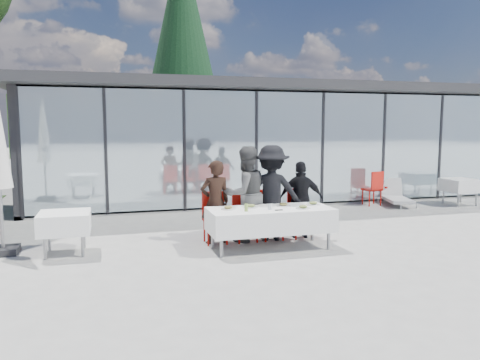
# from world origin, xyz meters

# --- Properties ---
(ground) EXTENTS (90.00, 90.00, 0.00)m
(ground) POSITION_xyz_m (0.00, 0.00, 0.00)
(ground) COLOR #A5A29C
(ground) RESTS_ON ground
(pavilion) EXTENTS (14.80, 8.80, 3.44)m
(pavilion) POSITION_xyz_m (2.00, 8.16, 2.15)
(pavilion) COLOR gray
(pavilion) RESTS_ON ground
(treeline) EXTENTS (62.50, 2.00, 4.40)m
(treeline) POSITION_xyz_m (-2.00, 28.00, 2.20)
(treeline) COLOR #173410
(treeline) RESTS_ON ground
(dining_table) EXTENTS (2.26, 0.96, 0.75)m
(dining_table) POSITION_xyz_m (0.00, -0.02, 0.54)
(dining_table) COLOR white
(dining_table) RESTS_ON ground
(diner_a) EXTENTS (0.63, 0.63, 1.59)m
(diner_a) POSITION_xyz_m (-0.87, 0.65, 0.80)
(diner_a) COLOR black
(diner_a) RESTS_ON ground
(diner_chair_a) EXTENTS (0.44, 0.44, 0.97)m
(diner_chair_a) POSITION_xyz_m (-0.87, 0.73, 0.54)
(diner_chair_a) COLOR red
(diner_chair_a) RESTS_ON ground
(diner_b) EXTENTS (1.10, 1.10, 1.85)m
(diner_b) POSITION_xyz_m (-0.27, 0.65, 0.93)
(diner_b) COLOR #555555
(diner_b) RESTS_ON ground
(diner_chair_b) EXTENTS (0.44, 0.44, 0.97)m
(diner_chair_b) POSITION_xyz_m (-0.27, 0.73, 0.54)
(diner_chair_b) COLOR red
(diner_chair_b) RESTS_ON ground
(diner_c) EXTENTS (1.51, 1.51, 1.87)m
(diner_c) POSITION_xyz_m (0.26, 0.65, 0.93)
(diner_c) COLOR black
(diner_c) RESTS_ON ground
(diner_chair_c) EXTENTS (0.44, 0.44, 0.97)m
(diner_chair_c) POSITION_xyz_m (0.26, 0.73, 0.54)
(diner_chair_c) COLOR red
(diner_chair_c) RESTS_ON ground
(diner_d) EXTENTS (1.10, 1.10, 1.54)m
(diner_d) POSITION_xyz_m (0.89, 0.65, 0.77)
(diner_d) COLOR black
(diner_d) RESTS_ON ground
(diner_chair_d) EXTENTS (0.44, 0.44, 0.97)m
(diner_chair_d) POSITION_xyz_m (0.89, 0.73, 0.54)
(diner_chair_d) COLOR red
(diner_chair_d) RESTS_ON ground
(plate_a) EXTENTS (0.26, 0.26, 0.07)m
(plate_a) POSITION_xyz_m (-0.76, 0.07, 0.78)
(plate_a) COLOR white
(plate_a) RESTS_ON dining_table
(plate_b) EXTENTS (0.26, 0.26, 0.07)m
(plate_b) POSITION_xyz_m (-0.32, 0.13, 0.78)
(plate_b) COLOR white
(plate_b) RESTS_ON dining_table
(plate_c) EXTENTS (0.26, 0.26, 0.07)m
(plate_c) POSITION_xyz_m (0.31, 0.11, 0.78)
(plate_c) COLOR white
(plate_c) RESTS_ON dining_table
(plate_d) EXTENTS (0.26, 0.26, 0.07)m
(plate_d) POSITION_xyz_m (0.90, 0.09, 0.78)
(plate_d) COLOR white
(plate_d) RESTS_ON dining_table
(plate_extra) EXTENTS (0.26, 0.26, 0.07)m
(plate_extra) POSITION_xyz_m (0.55, -0.23, 0.78)
(plate_extra) COLOR white
(plate_extra) RESTS_ON dining_table
(juice_bottle) EXTENTS (0.06, 0.06, 0.13)m
(juice_bottle) POSITION_xyz_m (-0.51, -0.20, 0.82)
(juice_bottle) COLOR #99BC4E
(juice_bottle) RESTS_ON dining_table
(drinking_glasses) EXTENTS (0.07, 0.07, 0.10)m
(drinking_glasses) POSITION_xyz_m (-0.05, -0.15, 0.80)
(drinking_glasses) COLOR silver
(drinking_glasses) RESTS_ON dining_table
(folded_eyeglasses) EXTENTS (0.14, 0.03, 0.01)m
(folded_eyeglasses) POSITION_xyz_m (0.07, -0.27, 0.76)
(folded_eyeglasses) COLOR black
(folded_eyeglasses) RESTS_ON dining_table
(spare_table_left) EXTENTS (0.86, 0.86, 0.74)m
(spare_table_left) POSITION_xyz_m (-3.58, 0.63, 0.55)
(spare_table_left) COLOR white
(spare_table_left) RESTS_ON ground
(spare_table_right) EXTENTS (0.86, 0.86, 0.74)m
(spare_table_right) POSITION_xyz_m (6.82, 3.04, 0.55)
(spare_table_right) COLOR white
(spare_table_right) RESTS_ON ground
(spare_chair_a) EXTENTS (0.60, 0.60, 0.97)m
(spare_chair_a) POSITION_xyz_m (5.02, 4.26, 0.54)
(spare_chair_a) COLOR red
(spare_chair_a) RESTS_ON ground
(spare_chair_b) EXTENTS (0.53, 0.53, 0.97)m
(spare_chair_b) POSITION_xyz_m (4.39, 3.58, 0.54)
(spare_chair_b) COLOR red
(spare_chair_b) RESTS_ON ground
(lounger) EXTENTS (0.95, 1.45, 0.72)m
(lounger) POSITION_xyz_m (5.06, 3.56, 0.26)
(lounger) COLOR silver
(lounger) RESTS_ON ground
(conifer_tree) EXTENTS (4.00, 4.00, 10.50)m
(conifer_tree) POSITION_xyz_m (0.50, 13.00, 5.99)
(conifer_tree) COLOR #382316
(conifer_tree) RESTS_ON ground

